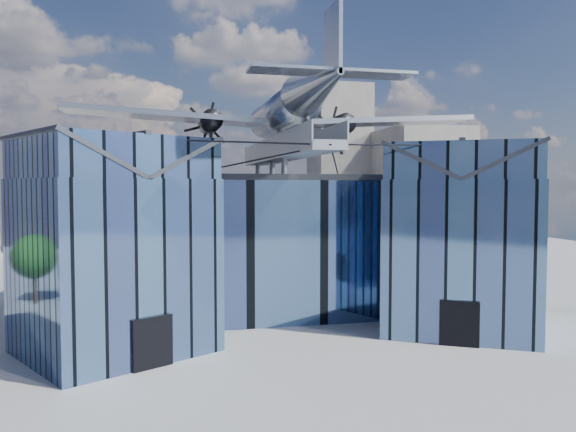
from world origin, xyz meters
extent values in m
plane|color=gray|center=(0.00, 0.00, 0.00)|extent=(120.00, 120.00, 0.00)
cube|color=#4C6A9B|center=(0.00, 9.00, 4.75)|extent=(28.00, 14.00, 9.50)
cube|color=#272A2F|center=(0.00, 9.00, 9.70)|extent=(28.00, 14.00, 0.40)
cube|color=#4C6A9B|center=(-10.50, -1.00, 4.75)|extent=(11.79, 11.43, 9.50)
cube|color=#4C6A9B|center=(-10.50, -1.00, 10.60)|extent=(11.56, 11.20, 2.20)
cube|color=#272A2F|center=(-12.45, -2.12, 10.60)|extent=(7.98, 9.23, 2.40)
cube|color=#272A2F|center=(-8.55, 0.12, 10.60)|extent=(7.98, 9.23, 2.40)
cube|color=#272A2F|center=(-10.50, -1.00, 11.75)|extent=(4.30, 7.10, 0.18)
cube|color=black|center=(-8.48, -4.51, 1.30)|extent=(2.03, 1.32, 2.60)
cube|color=black|center=(-6.60, 1.25, 4.75)|extent=(0.34, 0.34, 9.50)
cube|color=#4C6A9B|center=(10.50, -1.00, 4.75)|extent=(11.79, 11.43, 9.50)
cube|color=#4C6A9B|center=(10.50, -1.00, 10.60)|extent=(11.56, 11.20, 2.20)
cube|color=#272A2F|center=(8.55, 0.12, 10.60)|extent=(7.98, 9.23, 2.40)
cube|color=#272A2F|center=(12.45, -2.12, 10.60)|extent=(7.98, 9.23, 2.40)
cube|color=#272A2F|center=(10.50, -1.00, 11.75)|extent=(4.30, 7.10, 0.18)
cube|color=black|center=(8.48, -4.51, 1.30)|extent=(2.03, 1.32, 2.60)
cube|color=black|center=(6.60, 1.25, 4.75)|extent=(0.34, 0.34, 9.50)
cube|color=gray|center=(0.00, 3.50, 11.10)|extent=(1.80, 21.00, 0.50)
cube|color=gray|center=(-0.90, 3.50, 11.75)|extent=(0.08, 21.00, 1.10)
cube|color=gray|center=(0.90, 3.50, 11.75)|extent=(0.08, 21.00, 1.10)
cylinder|color=gray|center=(0.00, 13.00, 10.43)|extent=(0.44, 0.44, 1.35)
cylinder|color=gray|center=(0.00, 7.00, 10.43)|extent=(0.44, 0.44, 1.35)
cylinder|color=gray|center=(0.00, 3.00, 10.43)|extent=(0.44, 0.44, 1.35)
cylinder|color=gray|center=(0.00, 4.00, 12.05)|extent=(0.70, 0.70, 1.40)
cylinder|color=black|center=(-5.25, -4.00, 11.40)|extent=(10.55, 6.08, 0.69)
cylinder|color=black|center=(5.25, -4.00, 11.40)|extent=(10.55, 6.08, 0.69)
cylinder|color=black|center=(-3.00, 1.50, 10.55)|extent=(6.09, 17.04, 1.19)
cylinder|color=black|center=(3.00, 1.50, 10.55)|extent=(6.09, 17.04, 1.19)
cylinder|color=#9BA0A7|center=(0.00, 4.00, 14.00)|extent=(2.50, 11.00, 2.50)
sphere|color=#9BA0A7|center=(0.00, 9.50, 14.00)|extent=(2.50, 2.50, 2.50)
cube|color=black|center=(0.00, 8.50, 14.69)|extent=(1.60, 1.40, 0.50)
cone|color=#9BA0A7|center=(0.00, -5.00, 14.30)|extent=(2.50, 7.00, 2.50)
cube|color=#9BA0A7|center=(0.00, -7.30, 15.90)|extent=(0.18, 2.40, 3.40)
cube|color=#9BA0A7|center=(0.00, -7.20, 14.50)|extent=(8.00, 1.80, 0.14)
cube|color=#9BA0A7|center=(-7.00, 5.00, 13.70)|extent=(14.00, 3.20, 1.08)
cylinder|color=black|center=(-4.60, 5.60, 13.45)|extent=(1.44, 3.20, 1.44)
cone|color=black|center=(-4.60, 7.40, 13.45)|extent=(0.70, 0.70, 0.70)
cube|color=black|center=(-4.60, 7.55, 13.45)|extent=(1.05, 0.06, 3.33)
cube|color=black|center=(-4.60, 7.55, 13.45)|extent=(2.53, 0.06, 2.53)
cube|color=black|center=(-4.60, 7.55, 13.45)|extent=(3.33, 0.06, 1.05)
cylinder|color=black|center=(-4.60, 5.00, 12.22)|extent=(0.24, 0.24, 1.75)
cube|color=#9BA0A7|center=(7.00, 5.00, 13.70)|extent=(14.00, 3.20, 1.08)
cylinder|color=black|center=(4.60, 5.60, 13.45)|extent=(1.44, 3.20, 1.44)
cone|color=black|center=(4.60, 7.40, 13.45)|extent=(0.70, 0.70, 0.70)
cube|color=black|center=(4.60, 7.55, 13.45)|extent=(1.05, 0.06, 3.33)
cube|color=black|center=(4.60, 7.55, 13.45)|extent=(2.53, 0.06, 2.53)
cube|color=black|center=(4.60, 7.55, 13.45)|extent=(3.33, 0.06, 1.05)
cylinder|color=black|center=(4.60, 5.00, 12.22)|extent=(0.24, 0.24, 1.75)
cube|color=slate|center=(32.00, 48.00, 9.00)|extent=(12.00, 14.00, 18.00)
cube|color=slate|center=(-20.00, 55.00, 7.00)|extent=(14.00, 10.00, 14.00)
cube|color=slate|center=(22.00, 58.00, 13.00)|extent=(9.00, 9.00, 26.00)
cylinder|color=#322114|center=(20.45, 14.69, 1.24)|extent=(0.44, 0.44, 2.49)
sphere|color=#204719|center=(20.45, 14.69, 3.46)|extent=(4.12, 4.12, 3.25)
camera|label=1|loc=(-8.15, -32.93, 9.08)|focal=35.00mm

